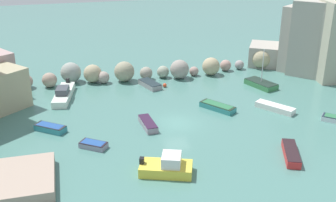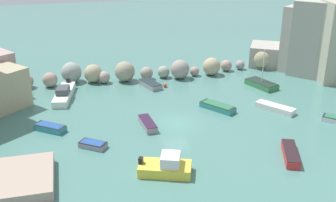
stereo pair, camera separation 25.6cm
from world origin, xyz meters
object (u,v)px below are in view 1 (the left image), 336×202
at_px(moored_boat_0, 93,145).
at_px(moored_boat_9, 6,194).
at_px(moored_boat_2, 261,84).
at_px(stone_dock, 1,183).
at_px(moored_boat_5, 64,94).
at_px(moored_boat_10, 148,124).
at_px(moored_boat_7, 291,153).
at_px(moored_boat_8, 167,167).
at_px(channel_buoy, 165,85).
at_px(moored_boat_1, 218,107).
at_px(moored_boat_3, 150,84).
at_px(moored_boat_6, 50,128).
at_px(moored_boat_4, 275,108).

height_order(moored_boat_0, moored_boat_9, moored_boat_9).
bearing_deg(moored_boat_2, stone_dock, 97.97).
bearing_deg(moored_boat_5, moored_boat_10, 49.59).
height_order(moored_boat_5, moored_boat_7, moored_boat_5).
distance_m(stone_dock, moored_boat_5, 18.22).
height_order(stone_dock, moored_boat_8, moored_boat_8).
relative_size(moored_boat_0, moored_boat_8, 0.57).
relative_size(moored_boat_7, moored_boat_9, 1.27).
relative_size(channel_buoy, moored_boat_9, 0.15).
distance_m(channel_buoy, moored_boat_1, 9.16).
bearing_deg(moored_boat_3, moored_boat_9, -56.40).
bearing_deg(moored_boat_5, stone_dock, -5.46).
bearing_deg(moored_boat_6, moored_boat_7, 10.37).
bearing_deg(moored_boat_9, moored_boat_1, -84.66).
xyz_separation_m(moored_boat_1, moored_boat_7, (2.41, -11.23, 0.02)).
height_order(moored_boat_7, moored_boat_10, moored_boat_7).
bearing_deg(stone_dock, moored_boat_5, 73.28).
bearing_deg(moored_boat_8, moored_boat_2, 65.09).
bearing_deg(moored_boat_5, moored_boat_4, 77.85).
bearing_deg(moored_boat_0, moored_boat_3, 95.18).
xyz_separation_m(channel_buoy, moored_boat_0, (-10.19, -13.43, 0.04)).
height_order(channel_buoy, moored_boat_6, moored_boat_6).
distance_m(moored_boat_7, moored_boat_9, 23.39).
distance_m(moored_boat_4, moored_boat_5, 24.24).
bearing_deg(moored_boat_1, moored_boat_2, 89.29).
xyz_separation_m(stone_dock, moored_boat_1, (21.48, 9.65, -0.13)).
bearing_deg(moored_boat_8, moored_boat_10, 108.38).
bearing_deg(moored_boat_10, moored_boat_0, -66.69).
xyz_separation_m(moored_boat_4, moored_boat_9, (-26.99, -9.24, -0.00)).
xyz_separation_m(moored_boat_3, moored_boat_10, (-2.72, -11.09, -0.01)).
xyz_separation_m(moored_boat_5, moored_boat_6, (-1.56, -8.45, -0.19)).
relative_size(moored_boat_8, moored_boat_10, 1.28).
bearing_deg(moored_boat_7, channel_buoy, 40.73).
bearing_deg(stone_dock, moored_boat_3, 49.46).
relative_size(stone_dock, moored_boat_2, 1.63).
height_order(moored_boat_2, moored_boat_6, moored_boat_2).
bearing_deg(moored_boat_8, moored_boat_1, 72.33).
distance_m(moored_boat_2, moored_boat_3, 14.02).
distance_m(moored_boat_2, moored_boat_4, 7.40).
height_order(moored_boat_2, moored_boat_9, moored_boat_2).
height_order(moored_boat_0, moored_boat_3, moored_boat_3).
bearing_deg(moored_boat_10, stone_dock, -64.28).
bearing_deg(moored_boat_1, moored_boat_4, 38.57).
relative_size(moored_boat_6, moored_boat_10, 0.88).
relative_size(moored_boat_3, moored_boat_9, 1.13).
xyz_separation_m(stone_dock, moored_boat_8, (12.80, -1.34, 0.18)).
distance_m(moored_boat_1, moored_boat_8, 14.01).
height_order(moored_boat_8, moored_boat_10, moored_boat_8).
bearing_deg(moored_boat_5, moored_boat_7, 55.67).
xyz_separation_m(moored_boat_2, moored_boat_4, (-1.93, -7.14, -0.05)).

